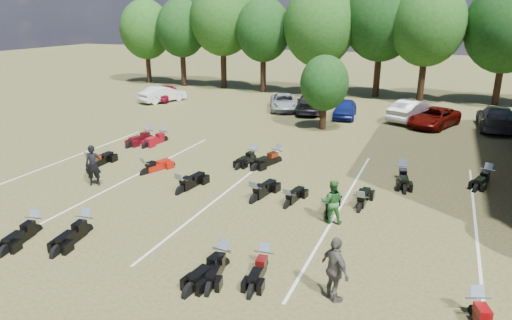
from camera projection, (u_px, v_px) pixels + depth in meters
The scene contains 34 objects.
ground at pixel (268, 230), 16.55m from camera, with size 160.00×160.00×0.00m, color brown.
car_0 at pixel (164, 93), 40.81m from camera, with size 1.56×3.88×1.32m, color maroon.
car_1 at pixel (163, 94), 40.01m from camera, with size 1.47×4.22×1.39m, color silver.
car_2 at pixel (284, 102), 36.72m from camera, with size 2.11×4.57×1.27m, color #93979B.
car_3 at pixel (309, 104), 35.74m from camera, with size 1.96×4.82×1.40m, color black.
car_4 at pixel (345, 109), 34.07m from camera, with size 1.59×3.95×1.34m, color navy.
car_5 at pixel (413, 111), 32.86m from camera, with size 1.66×4.75×1.57m, color #B0B1AC.
car_6 at pixel (434, 117), 31.31m from camera, with size 2.16×4.68×1.30m, color #5D0905.
car_7 at pixel (497, 118), 30.52m from camera, with size 2.22×5.47×1.59m, color #353539.
person_black at pixel (93, 166), 20.55m from camera, with size 0.68×0.45×1.87m, color black.
person_green at pixel (332, 202), 16.85m from camera, with size 0.82×0.64×1.69m, color #246126.
person_grey at pixel (335, 270), 12.22m from camera, with size 1.10×0.46×1.88m, color #514D45.
motorcycle_1 at pixel (87, 233), 16.32m from camera, with size 0.72×2.25×1.25m, color black, non-canonical shape.
motorcycle_2 at pixel (36, 233), 16.32m from camera, with size 0.68×2.15×1.20m, color black, non-canonical shape.
motorcycle_3 at pixel (223, 265), 14.20m from camera, with size 0.64×2.02×1.12m, color black, non-canonical shape.
motorcycle_4 at pixel (222, 267), 14.10m from camera, with size 0.72×2.25×1.25m, color black, non-canonical shape.
motorcycle_5 at pixel (264, 268), 14.06m from camera, with size 0.64×2.02×1.12m, color black, non-canonical shape.
motorcycle_6 at pixel (475, 318), 11.77m from camera, with size 0.70×2.19×1.22m, color #4A0D0A, non-canonical shape.
motorcycle_7 at pixel (146, 174), 22.23m from camera, with size 0.68×2.13×1.19m, color #9E160B, non-canonical shape.
motorcycle_8 at pixel (92, 169), 22.92m from camera, with size 0.74×2.34×1.30m, color black, non-canonical shape.
motorcycle_9 at pixel (181, 193), 19.92m from camera, with size 0.75×2.34×1.30m, color black, non-canonical shape.
motorcycle_10 at pixel (254, 201), 19.01m from camera, with size 0.74×2.32×1.30m, color black, non-canonical shape.
motorcycle_11 at pixel (328, 216), 17.64m from camera, with size 0.65×2.03×1.13m, color black, non-canonical shape.
motorcycle_12 at pixel (287, 207), 18.51m from camera, with size 0.64×2.02×1.13m, color black, non-canonical shape.
motorcycle_13 at pixel (359, 210), 18.17m from camera, with size 0.69×2.17×1.21m, color black, non-canonical shape.
motorcycle_14 at pixel (150, 140), 28.10m from camera, with size 0.76×2.38×1.33m, color #44090F, non-canonical shape.
motorcycle_15 at pixel (164, 141), 27.95m from camera, with size 0.72×2.27×1.27m, color maroon, non-canonical shape.
motorcycle_16 at pixel (253, 160), 24.30m from camera, with size 0.68×2.13×1.19m, color black, non-canonical shape.
motorcycle_17 at pixel (277, 162), 24.02m from camera, with size 0.76×2.39×1.33m, color black, non-canonical shape.
motorcycle_19 at pixel (401, 179), 21.57m from camera, with size 0.75×2.36×1.32m, color black, non-canonical shape.
motorcycle_20 at pixel (486, 181), 21.26m from camera, with size 0.70×2.19×1.22m, color black, non-canonical shape.
tree_line at pixel (375, 27), 40.47m from camera, with size 56.00×6.00×9.79m.
young_tree_midfield at pixel (324, 83), 29.95m from camera, with size 3.20×3.20×4.70m.
parking_lines at pixel (229, 190), 20.28m from camera, with size 20.10×14.00×0.01m.
Camera 1 is at (5.34, -13.99, 7.50)m, focal length 32.00 mm.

